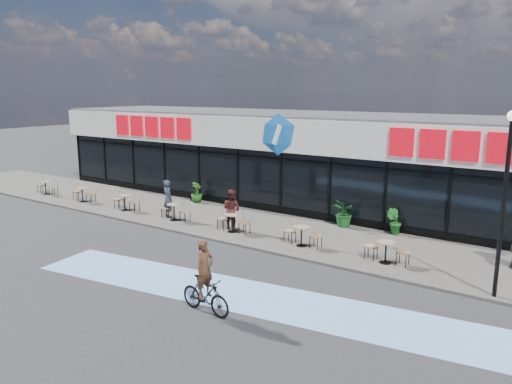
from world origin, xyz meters
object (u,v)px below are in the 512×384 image
potted_plant_left (197,192)px  cyclist_a (205,288)px  bistro_set_0 (47,186)px  potted_plant_right (394,222)px  patron_left (168,199)px  patron_right (232,209)px  potted_plant_mid (345,213)px  lamp_post (505,189)px

potted_plant_left → cyclist_a: cyclist_a is taller
bistro_set_0 → potted_plant_left: (8.14, 3.17, 0.06)m
bistro_set_0 → cyclist_a: (16.75, -6.28, 0.16)m
potted_plant_right → cyclist_a: bearing=-99.9°
potted_plant_left → cyclist_a: 12.79m
patron_left → patron_right: (3.50, 0.15, -0.03)m
bistro_set_0 → cyclist_a: bearing=-20.5°
potted_plant_mid → potted_plant_right: (2.10, 0.08, -0.06)m
lamp_post → potted_plant_mid: bearing=147.0°
lamp_post → patron_left: (-13.78, 1.13, -2.21)m
potted_plant_mid → patron_right: (-3.73, -2.98, 0.25)m
patron_left → cyclist_a: cyclist_a is taller
potted_plant_mid → lamp_post: bearing=-33.0°
lamp_post → patron_right: size_ratio=3.10×
patron_right → lamp_post: bearing=174.6°
potted_plant_mid → patron_left: size_ratio=0.67×
bistro_set_0 → potted_plant_mid: (16.33, 3.27, 0.13)m
potted_plant_left → patron_left: 3.20m
bistro_set_0 → potted_plant_right: bearing=10.3°
potted_plant_left → patron_right: bearing=-32.9°
bistro_set_0 → potted_plant_left: potted_plant_left is taller
patron_right → bistro_set_0: bearing=3.0°
patron_left → potted_plant_left: bearing=-51.3°
potted_plant_right → patron_left: size_ratio=0.60×
bistro_set_0 → potted_plant_right: 18.73m
lamp_post → potted_plant_mid: (-6.55, 4.26, -2.49)m
bistro_set_0 → potted_plant_right: potted_plant_right is taller
lamp_post → potted_plant_left: lamp_post is taller
lamp_post → patron_right: bearing=172.9°
bistro_set_0 → cyclist_a: 17.89m
lamp_post → patron_right: lamp_post is taller
bistro_set_0 → potted_plant_left: size_ratio=1.49×
potted_plant_mid → patron_left: patron_left is taller
patron_left → cyclist_a: (7.65, -6.42, -0.25)m
lamp_post → bistro_set_0: size_ratio=3.36×
bistro_set_0 → patron_left: bearing=0.9°
potted_plant_left → patron_left: bearing=-72.3°
bistro_set_0 → cyclist_a: cyclist_a is taller
potted_plant_left → patron_left: (0.97, -3.03, 0.35)m
potted_plant_mid → patron_left: bearing=-156.6°
bistro_set_0 → potted_plant_left: bearing=21.3°
potted_plant_mid → cyclist_a: (0.42, -9.55, 0.03)m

